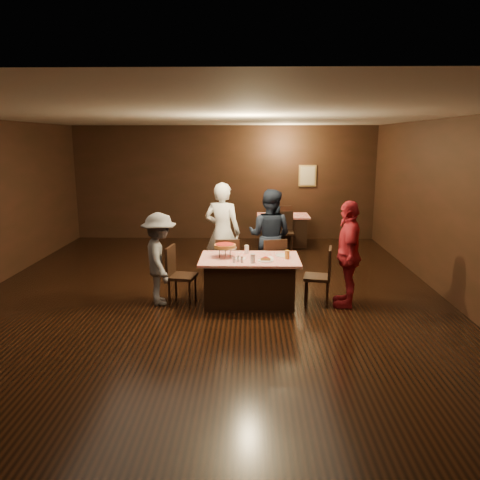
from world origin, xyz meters
name	(u,v)px	position (x,y,z in m)	size (l,w,h in m)	color
room	(207,172)	(0.00, 0.01, 2.14)	(10.00, 10.04, 3.02)	black
main_table	(249,281)	(0.69, -0.17, 0.39)	(1.60, 1.00, 0.77)	red
back_table	(283,230)	(1.52, 4.20, 0.39)	(1.30, 0.90, 0.77)	red
chair_far_left	(227,263)	(0.29, 0.58, 0.47)	(0.42, 0.42, 0.95)	black
chair_far_right	(272,264)	(1.09, 0.58, 0.47)	(0.42, 0.42, 0.95)	black
chair_end_left	(182,275)	(-0.41, -0.17, 0.47)	(0.42, 0.42, 0.95)	black
chair_end_right	(317,276)	(1.79, -0.17, 0.47)	(0.42, 0.42, 0.95)	black
chair_back_near	(285,232)	(1.52, 3.50, 0.47)	(0.42, 0.42, 0.95)	black
chair_back_far	(281,222)	(1.52, 4.80, 0.47)	(0.42, 0.42, 0.95)	black
diner_white_jacket	(223,232)	(0.18, 1.08, 0.94)	(0.68, 0.45, 1.88)	white
diner_navy_hoodie	(270,236)	(1.06, 1.08, 0.88)	(0.85, 0.66, 1.75)	#161E30
diner_grey_knit	(160,259)	(-0.77, -0.19, 0.75)	(0.97, 0.56, 1.50)	slate
diner_red_shirt	(348,254)	(2.25, -0.22, 0.86)	(1.00, 0.42, 1.71)	#A71C28
pizza_stand	(225,246)	(0.29, -0.12, 0.95)	(0.38, 0.38, 0.22)	black
plate_with_slice	(265,259)	(0.94, -0.35, 0.80)	(0.25, 0.25, 0.06)	white
plate_empty	(283,255)	(1.24, -0.02, 0.78)	(0.25, 0.25, 0.01)	white
glass_front_left	(253,258)	(0.74, -0.47, 0.84)	(0.08, 0.08, 0.14)	silver
glass_amber	(287,255)	(1.29, -0.22, 0.84)	(0.08, 0.08, 0.14)	#BF7F26
glass_back	(247,249)	(0.64, 0.13, 0.84)	(0.08, 0.08, 0.14)	silver
condiments	(238,259)	(0.51, -0.45, 0.82)	(0.17, 0.10, 0.09)	silver
napkin_center	(268,258)	(0.99, -0.17, 0.77)	(0.16, 0.16, 0.01)	white
napkin_left	(240,258)	(0.54, -0.22, 0.77)	(0.16, 0.16, 0.01)	white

